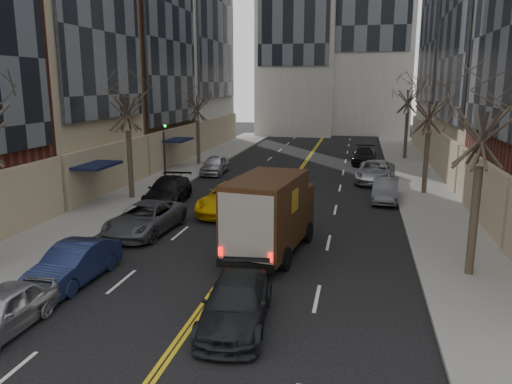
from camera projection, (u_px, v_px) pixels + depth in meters
The scene contains 20 objects.
sidewalk_left at pixel (171, 177), 37.16m from camera, with size 4.00×66.00×0.15m, color slate.
sidewalk_right at pixel (423, 187), 33.57m from camera, with size 4.00×66.00×0.15m, color slate.
tree_lf_mid at pixel (126, 89), 29.02m from camera, with size 3.20×3.20×8.91m.
tree_lf_far at pixel (197, 94), 41.57m from camera, with size 3.20×3.20×8.12m.
tree_rt_near at pixel (486, 99), 16.94m from camera, with size 3.20×3.20×8.71m.
tree_rt_mid at pixel (431, 96), 30.39m from camera, with size 3.20×3.20×8.32m.
tree_rt_far at pixel (409, 85), 44.61m from camera, with size 3.20×3.20×9.11m.
traffic_signal at pixel (164, 150), 31.46m from camera, with size 0.29×0.26×4.70m.
ups_truck at pixel (270, 215), 20.47m from camera, with size 3.11×6.36×3.35m.
observer_sedan at pixel (236, 303), 14.62m from camera, with size 2.24×4.72×1.33m.
taxi at pixel (231, 198), 27.32m from camera, with size 2.62×5.68×1.58m, color #E3AB09.
pedestrian at pixel (255, 221), 22.67m from camera, with size 0.62×0.41×1.70m, color black.
parked_lf_a at pixel (1, 311), 14.12m from camera, with size 1.56×3.88×1.32m, color #AAABB2.
parked_lf_b at pixel (74, 263), 17.72m from camera, with size 1.49×4.26×1.40m, color #111938.
parked_lf_c at pixel (145, 218), 23.54m from camera, with size 2.37×5.15×1.43m, color #44464B.
parked_lf_d at pixel (168, 191), 29.44m from camera, with size 2.09×5.14×1.49m, color black.
parked_lf_e at pixel (215, 165), 38.78m from camera, with size 1.68×4.17×1.42m, color #ACAEB4.
parked_rt_a at pixel (385, 190), 29.83m from camera, with size 1.45×4.15×1.37m, color #4B4E53.
parked_rt_b at pixel (375, 172), 35.58m from camera, with size 2.51×5.45×1.52m, color #B4B8BD.
parked_rt_c at pixel (364, 156), 43.70m from camera, with size 2.00×4.93×1.43m, color black.
Camera 1 is at (4.66, -7.46, 7.01)m, focal length 35.00 mm.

